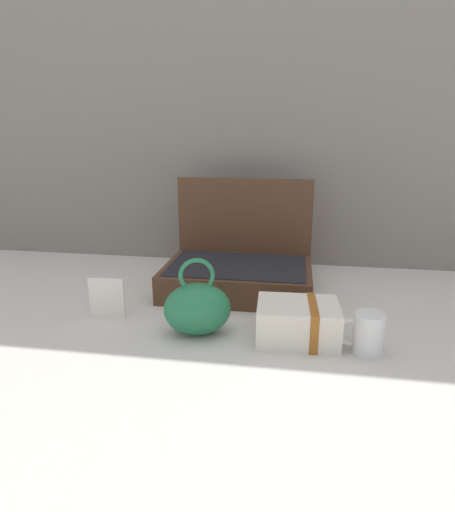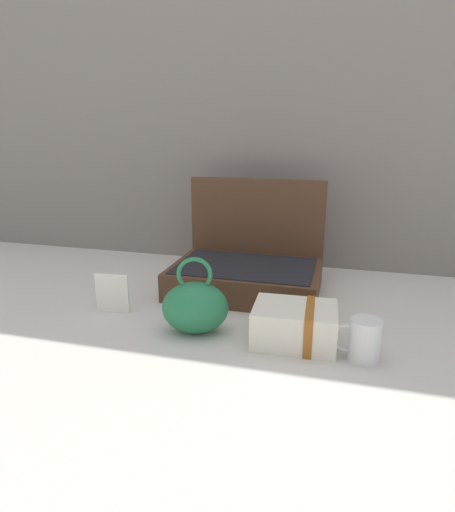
# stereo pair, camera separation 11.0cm
# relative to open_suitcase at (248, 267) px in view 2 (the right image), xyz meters

# --- Properties ---
(ground_plane) EXTENTS (6.00, 6.00, 0.00)m
(ground_plane) POSITION_rel_open_suitcase_xyz_m (0.01, -0.25, -0.07)
(ground_plane) COLOR beige
(back_wall) EXTENTS (3.20, 0.06, 1.40)m
(back_wall) POSITION_rel_open_suitcase_xyz_m (0.01, 0.33, 0.63)
(back_wall) COLOR gray
(back_wall) RESTS_ON ground_plane
(open_suitcase) EXTENTS (0.46, 0.33, 0.34)m
(open_suitcase) POSITION_rel_open_suitcase_xyz_m (0.00, 0.00, 0.00)
(open_suitcase) COLOR #4C301E
(open_suitcase) RESTS_ON ground_plane
(teal_pouch_handbag) EXTENTS (0.19, 0.15, 0.20)m
(teal_pouch_handbag) POSITION_rel_open_suitcase_xyz_m (-0.06, -0.35, -0.00)
(teal_pouch_handbag) COLOR #237247
(teal_pouch_handbag) RESTS_ON ground_plane
(cream_toiletry_bag) EXTENTS (0.21, 0.16, 0.10)m
(cream_toiletry_bag) POSITION_rel_open_suitcase_xyz_m (0.19, -0.33, -0.03)
(cream_toiletry_bag) COLOR silver
(cream_toiletry_bag) RESTS_ON ground_plane
(coffee_mug) EXTENTS (0.11, 0.07, 0.10)m
(coffee_mug) POSITION_rel_open_suitcase_xyz_m (0.35, -0.38, -0.02)
(coffee_mug) COLOR silver
(coffee_mug) RESTS_ON ground_plane
(info_card_left) EXTENTS (0.10, 0.01, 0.11)m
(info_card_left) POSITION_rel_open_suitcase_xyz_m (-0.33, -0.28, -0.02)
(info_card_left) COLOR white
(info_card_left) RESTS_ON ground_plane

